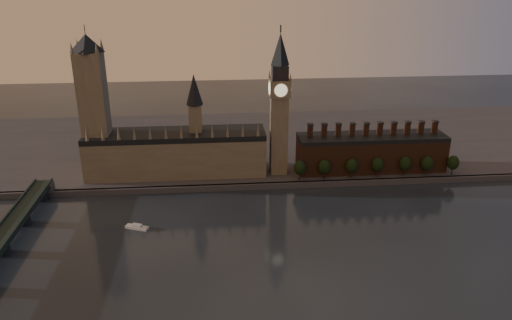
{
  "coord_description": "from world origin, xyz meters",
  "views": [
    {
      "loc": [
        -36.53,
        -231.4,
        149.22
      ],
      "look_at": [
        -11.49,
        55.0,
        35.91
      ],
      "focal_mm": 35.0,
      "sensor_mm": 36.0,
      "label": 1
    }
  ],
  "objects": [
    {
      "name": "north_bank",
      "position": [
        0.0,
        178.04,
        2.0
      ],
      "size": [
        900.0,
        182.0,
        4.0
      ],
      "color": "#434448",
      "rests_on": "ground"
    },
    {
      "name": "palace_of_westminster",
      "position": [
        -64.41,
        114.91,
        21.63
      ],
      "size": [
        130.0,
        30.3,
        74.0
      ],
      "color": "#7A7157",
      "rests_on": "north_bank"
    },
    {
      "name": "embankment_tree_1",
      "position": [
        41.24,
        94.18,
        13.47
      ],
      "size": [
        8.6,
        8.6,
        14.88
      ],
      "color": "black",
      "rests_on": "north_bank"
    },
    {
      "name": "river_boat",
      "position": [
        -85.18,
        39.21,
        1.09
      ],
      "size": [
        14.74,
        8.93,
        2.85
      ],
      "rotation": [
        0.0,
        0.0,
        -0.37
      ],
      "color": "silver",
      "rests_on": "ground"
    },
    {
      "name": "big_ben",
      "position": [
        10.0,
        110.0,
        56.83
      ],
      "size": [
        15.0,
        15.0,
        107.0
      ],
      "color": "#7A7157",
      "rests_on": "north_bank"
    },
    {
      "name": "embankment_tree_2",
      "position": [
        61.32,
        94.46,
        13.47
      ],
      "size": [
        8.6,
        8.6,
        14.88
      ],
      "color": "black",
      "rests_on": "north_bank"
    },
    {
      "name": "embankment_tree_0",
      "position": [
        23.34,
        93.94,
        13.47
      ],
      "size": [
        8.6,
        8.6,
        14.88
      ],
      "color": "black",
      "rests_on": "north_bank"
    },
    {
      "name": "embankment_tree_6",
      "position": [
        137.09,
        93.76,
        13.47
      ],
      "size": [
        8.6,
        8.6,
        14.88
      ],
      "color": "black",
      "rests_on": "north_bank"
    },
    {
      "name": "embankment_tree_4",
      "position": [
        101.26,
        95.21,
        13.47
      ],
      "size": [
        8.6,
        8.6,
        14.88
      ],
      "color": "black",
      "rests_on": "north_bank"
    },
    {
      "name": "ground",
      "position": [
        0.0,
        0.0,
        0.0
      ],
      "size": [
        900.0,
        900.0,
        0.0
      ],
      "primitive_type": "plane",
      "color": "black",
      "rests_on": "ground"
    },
    {
      "name": "embankment_tree_5",
      "position": [
        117.46,
        94.17,
        13.47
      ],
      "size": [
        8.6,
        8.6,
        14.88
      ],
      "color": "black",
      "rests_on": "north_bank"
    },
    {
      "name": "victoria_tower",
      "position": [
        -120.0,
        115.0,
        59.09
      ],
      "size": [
        24.0,
        24.0,
        108.0
      ],
      "color": "#7A7157",
      "rests_on": "north_bank"
    },
    {
      "name": "embankment_tree_3",
      "position": [
        80.51,
        95.02,
        13.47
      ],
      "size": [
        8.6,
        8.6,
        14.88
      ],
      "color": "black",
      "rests_on": "north_bank"
    },
    {
      "name": "chimney_block",
      "position": [
        80.0,
        110.0,
        17.82
      ],
      "size": [
        110.0,
        25.0,
        37.0
      ],
      "color": "#4D2D1D",
      "rests_on": "north_bank"
    }
  ]
}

